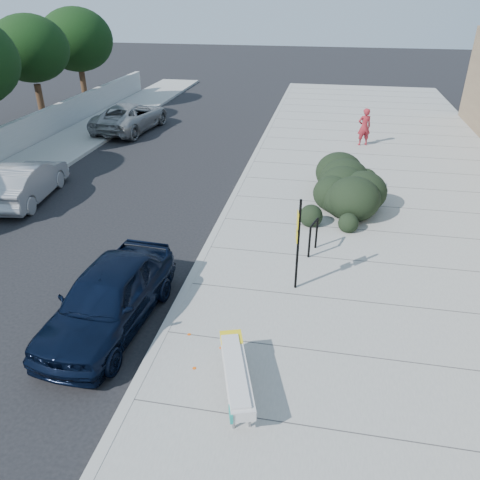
# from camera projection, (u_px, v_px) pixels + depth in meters

# --- Properties ---
(ground) EXTENTS (120.00, 120.00, 0.00)m
(ground) POSITION_uv_depth(u_px,v_px,m) (189.00, 288.00, 12.32)
(ground) COLOR black
(ground) RESTS_ON ground
(sidewalk_near) EXTENTS (11.20, 50.00, 0.15)m
(sidewalk_near) POSITION_uv_depth(u_px,v_px,m) (391.00, 221.00, 15.70)
(sidewalk_near) COLOR gray
(sidewalk_near) RESTS_ON ground
(curb_near) EXTENTS (0.22, 50.00, 0.17)m
(curb_near) POSITION_uv_depth(u_px,v_px,m) (228.00, 208.00, 16.61)
(curb_near) COLOR #9E9E99
(curb_near) RESTS_ON ground
(curb_far) EXTENTS (0.22, 50.00, 0.17)m
(curb_far) POSITION_uv_depth(u_px,v_px,m) (24.00, 192.00, 17.92)
(curb_far) COLOR #9E9E99
(curb_far) RESTS_ON ground
(tree_far_e) EXTENTS (4.00, 4.00, 5.90)m
(tree_far_e) POSITION_uv_depth(u_px,v_px,m) (30.00, 49.00, 24.51)
(tree_far_e) COLOR #332114
(tree_far_e) RESTS_ON ground
(tree_far_f) EXTENTS (4.40, 4.40, 6.07)m
(tree_far_f) POSITION_uv_depth(u_px,v_px,m) (77.00, 40.00, 28.83)
(tree_far_f) COLOR #332114
(tree_far_f) RESTS_ON ground
(bench) EXTENTS (1.07, 2.19, 0.65)m
(bench) POSITION_uv_depth(u_px,v_px,m) (236.00, 372.00, 8.69)
(bench) COLOR gray
(bench) RESTS_ON sidewalk_near
(bike_rack) EXTENTS (0.24, 0.66, 0.99)m
(bike_rack) POSITION_uv_depth(u_px,v_px,m) (313.00, 234.00, 13.40)
(bike_rack) COLOR black
(bike_rack) RESTS_ON sidewalk_near
(sign_post) EXTENTS (0.11, 0.28, 2.46)m
(sign_post) POSITION_uv_depth(u_px,v_px,m) (298.00, 239.00, 11.41)
(sign_post) COLOR black
(sign_post) RESTS_ON sidewalk_near
(hedge) EXTENTS (2.53, 4.49, 1.62)m
(hedge) POSITION_uv_depth(u_px,v_px,m) (343.00, 183.00, 16.35)
(hedge) COLOR black
(hedge) RESTS_ON sidewalk_near
(sedan_navy) EXTENTS (2.10, 4.57, 1.52)m
(sedan_navy) POSITION_uv_depth(u_px,v_px,m) (109.00, 298.00, 10.63)
(sedan_navy) COLOR black
(sedan_navy) RESTS_ON ground
(wagon_silver) EXTENTS (2.08, 4.48, 1.42)m
(wagon_silver) POSITION_uv_depth(u_px,v_px,m) (26.00, 181.00, 17.17)
(wagon_silver) COLOR #9A9B9F
(wagon_silver) RESTS_ON ground
(suv_silver) EXTENTS (3.01, 5.60, 1.49)m
(suv_silver) POSITION_uv_depth(u_px,v_px,m) (131.00, 117.00, 25.73)
(suv_silver) COLOR gray
(suv_silver) RESTS_ON ground
(pedestrian) EXTENTS (0.76, 0.62, 1.79)m
(pedestrian) POSITION_uv_depth(u_px,v_px,m) (364.00, 127.00, 22.69)
(pedestrian) COLOR maroon
(pedestrian) RESTS_ON sidewalk_near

